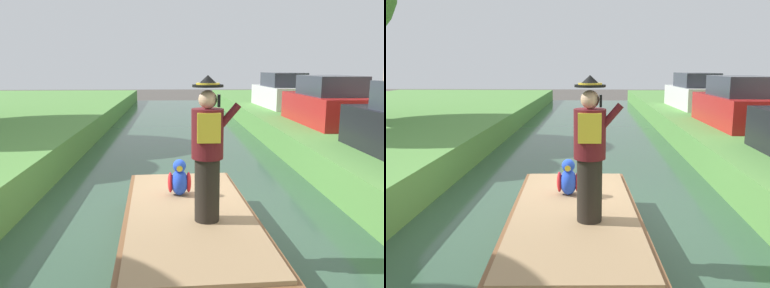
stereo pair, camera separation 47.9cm
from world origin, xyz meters
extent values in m
plane|color=#4C4742|center=(0.00, 0.00, 0.00)|extent=(80.00, 80.00, 0.00)
cube|color=#33513D|center=(0.00, 0.00, 0.05)|extent=(5.64, 48.00, 0.10)
cube|color=brown|center=(0.00, -1.24, 0.38)|extent=(1.99, 4.28, 0.56)
cube|color=#997A56|center=(0.00, -1.24, 0.69)|extent=(1.83, 3.94, 0.05)
cylinder|color=black|center=(0.21, -1.59, 1.12)|extent=(0.32, 0.32, 0.82)
cylinder|color=#561419|center=(0.21, -1.59, 1.84)|extent=(0.40, 0.40, 0.62)
cube|color=gold|center=(0.21, -1.78, 1.94)|extent=(0.28, 0.06, 0.36)
sphere|color=#DBA884|center=(0.21, -1.59, 2.27)|extent=(0.23, 0.23, 0.23)
cylinder|color=black|center=(0.21, -1.59, 2.43)|extent=(0.38, 0.38, 0.03)
cone|color=black|center=(0.21, -1.59, 2.50)|extent=(0.26, 0.26, 0.12)
cylinder|color=gold|center=(0.21, -1.59, 2.46)|extent=(0.29, 0.29, 0.02)
cylinder|color=#561419|center=(0.43, -1.63, 2.02)|extent=(0.38, 0.09, 0.43)
cube|color=black|center=(0.34, -1.65, 2.26)|extent=(0.03, 0.08, 0.15)
ellipsoid|color=blue|center=(-0.13, -0.53, 0.91)|extent=(0.26, 0.32, 0.40)
sphere|color=blue|center=(-0.13, -0.57, 1.18)|extent=(0.20, 0.20, 0.20)
cone|color=yellow|center=(-0.13, -0.67, 1.17)|extent=(0.09, 0.09, 0.09)
ellipsoid|color=red|center=(-0.27, -0.53, 0.91)|extent=(0.08, 0.20, 0.32)
ellipsoid|color=red|center=(0.01, -0.53, 0.91)|extent=(0.08, 0.20, 0.32)
cube|color=red|center=(4.65, 5.98, 1.32)|extent=(1.80, 4.04, 0.90)
cube|color=#2D333D|center=(4.65, 5.78, 2.07)|extent=(1.50, 2.23, 0.60)
cube|color=white|center=(4.65, 11.32, 1.32)|extent=(1.92, 4.09, 0.90)
cube|color=#2D333D|center=(4.65, 11.12, 2.07)|extent=(1.56, 2.28, 0.60)
camera|label=1|loc=(-0.23, -6.51, 2.67)|focal=37.79mm
camera|label=2|loc=(0.25, -6.51, 2.67)|focal=37.79mm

